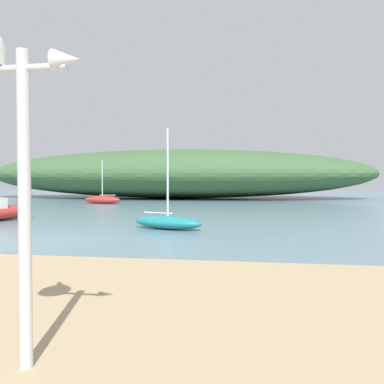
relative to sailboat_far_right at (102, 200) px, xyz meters
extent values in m
plane|color=slate|center=(5.54, -19.63, -0.33)|extent=(120.00, 120.00, 0.00)
ellipsoid|color=#3D6038|center=(3.58, 10.98, 2.19)|extent=(40.83, 13.88, 5.04)
cylinder|color=silver|center=(10.35, -28.56, 1.35)|extent=(0.12, 0.12, 2.97)
cylinder|color=silver|center=(10.35, -28.56, 2.67)|extent=(0.86, 0.07, 0.07)
cone|color=silver|center=(10.78, -28.56, 2.73)|extent=(0.25, 0.20, 0.20)
ellipsoid|color=#B72D28|center=(0.00, 0.00, -0.02)|extent=(3.27, 1.41, 0.62)
cylinder|color=silver|center=(0.00, 0.00, 1.66)|extent=(0.08, 0.08, 3.10)
cylinder|color=silver|center=(0.47, -0.07, 0.36)|extent=(1.42, 0.28, 0.06)
ellipsoid|color=teal|center=(8.93, -15.99, -0.07)|extent=(3.17, 1.93, 0.53)
cylinder|color=silver|center=(8.93, -15.99, 1.84)|extent=(0.08, 0.08, 3.60)
cylinder|color=silver|center=(8.51, -15.84, 0.29)|extent=(1.30, 0.51, 0.06)
camera|label=1|loc=(12.51, -32.16, 1.64)|focal=39.28mm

